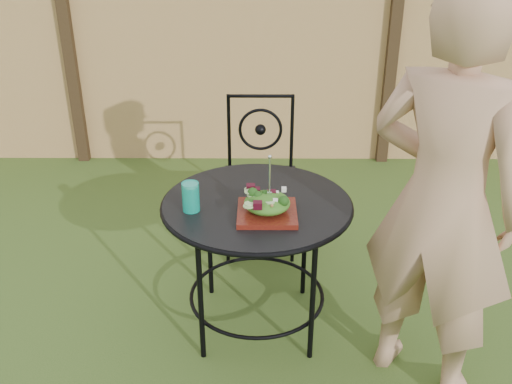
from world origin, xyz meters
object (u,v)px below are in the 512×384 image
patio_table (257,227)px  diner (443,204)px  patio_chair (260,171)px  salad_plate (267,213)px

patio_table → diner: size_ratio=0.51×
patio_chair → patio_table: bearing=-91.2°
patio_table → salad_plate: size_ratio=3.42×
patio_table → salad_plate: 0.21m
patio_chair → salad_plate: bearing=-88.3°
patio_chair → salad_plate: patio_chair is taller
diner → salad_plate: 0.76m
patio_chair → diner: size_ratio=0.52×
diner → salad_plate: diner is taller
patio_table → diner: (0.75, -0.37, 0.32)m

